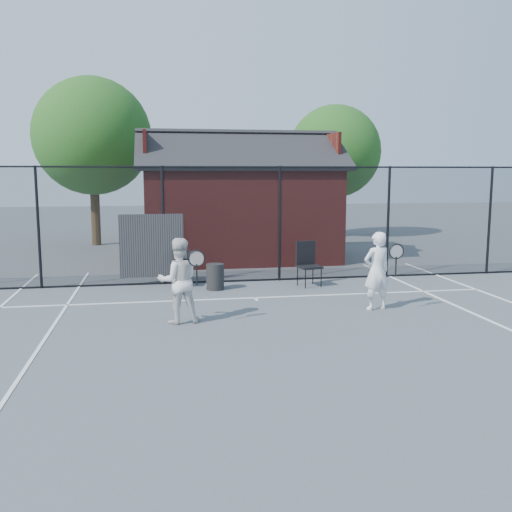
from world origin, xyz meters
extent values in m
plane|color=#4F555B|center=(0.00, 0.00, 0.00)|extent=(80.00, 80.00, 0.00)
cube|color=white|center=(0.00, 3.00, 0.01)|extent=(11.00, 0.06, 0.01)
cube|color=white|center=(-4.11, -2.00, 0.01)|extent=(0.06, 18.00, 0.01)
cube|color=white|center=(0.00, 2.85, 0.01)|extent=(0.06, 0.30, 0.01)
cylinder|color=black|center=(-5.00, 5.00, 1.50)|extent=(0.07, 0.07, 3.00)
cylinder|color=black|center=(-2.00, 5.00, 1.50)|extent=(0.07, 0.07, 3.00)
cylinder|color=black|center=(1.00, 5.00, 1.50)|extent=(0.07, 0.07, 3.00)
cylinder|color=black|center=(4.00, 5.00, 1.50)|extent=(0.07, 0.07, 3.00)
cylinder|color=black|center=(7.00, 5.00, 1.50)|extent=(0.07, 0.07, 3.00)
cylinder|color=black|center=(0.00, 5.00, 2.97)|extent=(22.00, 0.04, 0.04)
cylinder|color=black|center=(0.00, 5.00, 0.03)|extent=(22.00, 0.04, 0.04)
cube|color=black|center=(0.00, 5.00, 1.50)|extent=(22.00, 3.00, 0.01)
cube|color=black|center=(-2.30, 4.98, 1.00)|extent=(1.60, 0.04, 1.60)
cube|color=maroon|center=(0.50, 9.00, 1.50)|extent=(6.00, 4.00, 3.00)
cube|color=black|center=(0.50, 8.00, 3.53)|extent=(6.50, 2.36, 1.32)
cube|color=black|center=(0.50, 10.00, 3.53)|extent=(6.50, 2.36, 1.32)
cube|color=maroon|center=(-2.45, 9.00, 3.53)|extent=(0.10, 2.80, 1.06)
cube|color=maroon|center=(3.45, 9.00, 3.53)|extent=(0.10, 2.80, 1.06)
cylinder|color=#362615|center=(-4.50, 13.50, 1.26)|extent=(0.36, 0.36, 2.52)
sphere|color=#1A4D16|center=(-4.50, 13.50, 4.20)|extent=(4.48, 4.48, 4.48)
cylinder|color=#362615|center=(5.50, 14.50, 1.12)|extent=(0.36, 0.36, 2.23)
sphere|color=#1A4D16|center=(5.50, 14.50, 3.72)|extent=(3.97, 3.97, 3.97)
imported|color=white|center=(2.30, 1.51, 0.81)|extent=(0.66, 0.50, 1.63)
torus|color=black|center=(2.57, 1.18, 1.26)|extent=(0.32, 0.03, 0.32)
cylinder|color=black|center=(2.57, 1.18, 0.96)|extent=(0.03, 0.03, 0.39)
imported|color=silver|center=(-1.79, 1.16, 0.81)|extent=(0.86, 0.71, 1.62)
torus|color=black|center=(-1.46, 0.84, 1.28)|extent=(0.32, 0.03, 0.32)
cylinder|color=black|center=(-1.46, 0.84, 0.97)|extent=(0.03, 0.03, 0.39)
cube|color=black|center=(-1.60, 4.60, 0.44)|extent=(0.52, 0.53, 0.89)
cube|color=black|center=(1.57, 4.10, 0.55)|extent=(0.63, 0.65, 1.10)
cylinder|color=black|center=(-0.79, 4.10, 0.32)|extent=(0.45, 0.45, 0.63)
camera|label=1|loc=(-2.18, -9.50, 2.84)|focal=40.00mm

